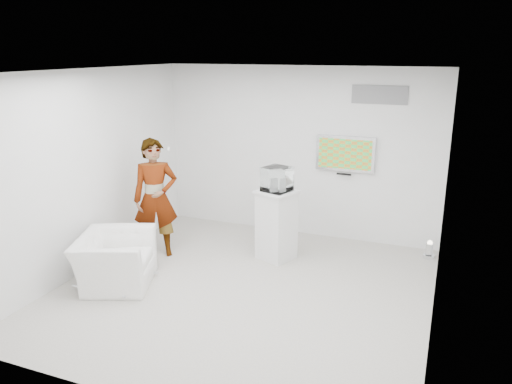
% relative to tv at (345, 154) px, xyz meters
% --- Properties ---
extents(room, '(5.01, 5.01, 3.00)m').
position_rel_tv_xyz_m(room, '(-0.85, -2.45, -0.05)').
color(room, '#BAB7AB').
rests_on(room, ground).
extents(tv, '(1.00, 0.08, 0.60)m').
position_rel_tv_xyz_m(tv, '(0.00, 0.00, 0.00)').
color(tv, silver).
rests_on(tv, room).
extents(logo_decal, '(0.90, 0.02, 0.30)m').
position_rel_tv_xyz_m(logo_decal, '(0.50, 0.04, 1.00)').
color(logo_decal, slate).
rests_on(logo_decal, room).
extents(person, '(0.84, 0.78, 1.93)m').
position_rel_tv_xyz_m(person, '(-2.65, -1.80, -0.59)').
color(person, white).
rests_on(person, room).
extents(armchair, '(1.32, 1.40, 0.73)m').
position_rel_tv_xyz_m(armchair, '(-2.64, -2.94, -1.18)').
color(armchair, white).
rests_on(armchair, room).
extents(pedestal, '(0.71, 0.71, 1.13)m').
position_rel_tv_xyz_m(pedestal, '(-0.80, -1.22, -0.99)').
color(pedestal, silver).
rests_on(pedestal, room).
extents(floor_uplight, '(0.20, 0.20, 0.29)m').
position_rel_tv_xyz_m(floor_uplight, '(1.50, -0.32, -1.41)').
color(floor_uplight, silver).
rests_on(floor_uplight, room).
extents(vitrine, '(0.48, 0.48, 0.38)m').
position_rel_tv_xyz_m(vitrine, '(-0.80, -1.22, -0.23)').
color(vitrine, silver).
rests_on(vitrine, pedestal).
extents(console, '(0.14, 0.16, 0.22)m').
position_rel_tv_xyz_m(console, '(-0.80, -1.22, -0.31)').
color(console, silver).
rests_on(console, pedestal).
extents(wii_remote, '(0.10, 0.14, 0.04)m').
position_rel_tv_xyz_m(wii_remote, '(-2.53, -1.53, 0.19)').
color(wii_remote, silver).
rests_on(wii_remote, person).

